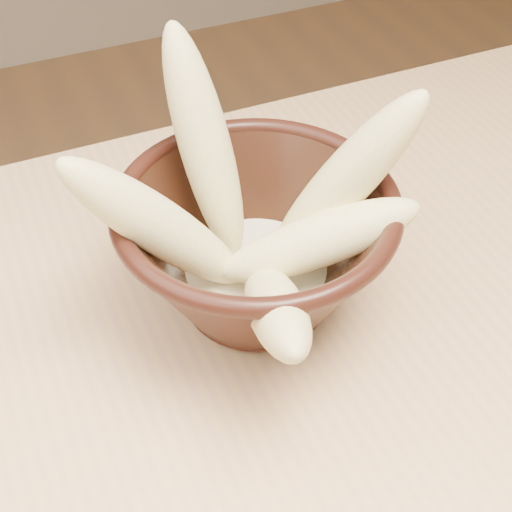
{
  "coord_description": "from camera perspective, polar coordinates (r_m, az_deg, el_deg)",
  "views": [
    {
      "loc": [
        -0.2,
        -0.17,
        1.15
      ],
      "look_at": [
        -0.06,
        0.15,
        0.8
      ],
      "focal_mm": 50.0,
      "sensor_mm": 36.0,
      "label": 1
    }
  ],
  "objects": [
    {
      "name": "bowl",
      "position": [
        0.49,
        0.0,
        0.75
      ],
      "size": [
        0.19,
        0.19,
        0.1
      ],
      "rotation": [
        0.0,
        0.0,
        0.01
      ],
      "color": "black",
      "rests_on": "table"
    },
    {
      "name": "banana_front",
      "position": [
        0.43,
        1.58,
        -4.23
      ],
      "size": [
        0.07,
        0.15,
        0.1
      ],
      "primitive_type": "ellipsoid",
      "rotation": [
        1.09,
        0.0,
        -0.27
      ],
      "color": "tan",
      "rests_on": "bowl"
    },
    {
      "name": "milk_puddle",
      "position": [
        0.51,
        0.0,
        -1.35
      ],
      "size": [
        0.11,
        0.11,
        0.01
      ],
      "primitive_type": "cylinder",
      "color": "beige",
      "rests_on": "bowl"
    },
    {
      "name": "banana_across",
      "position": [
        0.46,
        4.99,
        1.22
      ],
      "size": [
        0.14,
        0.08,
        0.08
      ],
      "primitive_type": "ellipsoid",
      "rotation": [
        1.2,
        0.0,
        1.26
      ],
      "color": "tan",
      "rests_on": "bowl"
    },
    {
      "name": "banana_right",
      "position": [
        0.47,
        7.0,
        5.8
      ],
      "size": [
        0.12,
        0.08,
        0.15
      ],
      "primitive_type": "ellipsoid",
      "rotation": [
        0.57,
        0.0,
        1.2
      ],
      "color": "tan",
      "rests_on": "bowl"
    },
    {
      "name": "banana_left",
      "position": [
        0.45,
        -7.76,
        2.36
      ],
      "size": [
        0.13,
        0.06,
        0.14
      ],
      "primitive_type": "ellipsoid",
      "rotation": [
        0.72,
        0.0,
        -1.76
      ],
      "color": "tan",
      "rests_on": "bowl"
    },
    {
      "name": "banana_upright",
      "position": [
        0.49,
        -4.1,
        8.78
      ],
      "size": [
        0.06,
        0.1,
        0.17
      ],
      "primitive_type": "ellipsoid",
      "rotation": [
        0.4,
        0.0,
        3.37
      ],
      "color": "tan",
      "rests_on": "bowl"
    },
    {
      "name": "table",
      "position": [
        0.54,
        12.56,
        -18.6
      ],
      "size": [
        1.2,
        0.8,
        0.75
      ],
      "color": "tan",
      "rests_on": "ground"
    }
  ]
}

